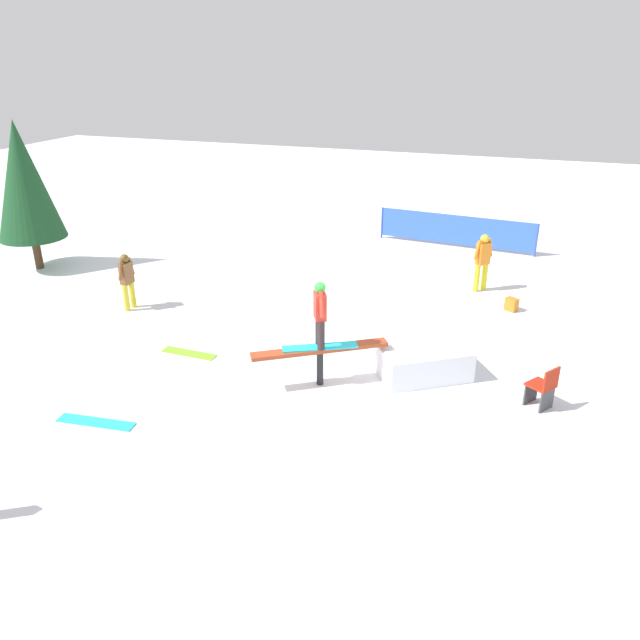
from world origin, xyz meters
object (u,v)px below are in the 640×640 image
object	(u,v)px
rail_feature	(320,353)
bystander_brown	(127,279)
bystander_orange	(483,259)
loose_snowboard_lime	(189,353)
folding_chair	(542,388)
backpack_on_snow	(511,304)
pine_tree_far	(24,181)
loose_snowboard_cyan	(96,422)
main_rider_on_rail	(320,316)

from	to	relation	value
rail_feature	bystander_brown	bearing A→B (deg)	-52.90
bystander_orange	loose_snowboard_lime	distance (m)	8.46
folding_chair	rail_feature	bearing A→B (deg)	-48.12
backpack_on_snow	pine_tree_far	size ratio (longest dim) A/B	0.08
loose_snowboard_cyan	loose_snowboard_lime	world-z (taller)	same
bystander_brown	pine_tree_far	distance (m)	5.29
bystander_brown	pine_tree_far	xyz separation A→B (m)	(4.59, -1.88, 1.85)
loose_snowboard_lime	bystander_orange	bearing A→B (deg)	48.66
rail_feature	loose_snowboard_lime	size ratio (longest dim) A/B	1.94
rail_feature	folding_chair	xyz separation A→B (m)	(-4.26, -0.52, -0.29)
rail_feature	folding_chair	distance (m)	4.30
bystander_brown	bystander_orange	size ratio (longest dim) A/B	0.92
bystander_brown	backpack_on_snow	size ratio (longest dim) A/B	4.39
pine_tree_far	folding_chair	bearing A→B (deg)	166.76
bystander_orange	folding_chair	world-z (taller)	bystander_orange
bystander_orange	folding_chair	size ratio (longest dim) A/B	1.85
loose_snowboard_cyan	pine_tree_far	world-z (taller)	pine_tree_far
bystander_orange	main_rider_on_rail	bearing A→B (deg)	20.04
pine_tree_far	loose_snowboard_lime	bearing A→B (deg)	153.39
main_rider_on_rail	bystander_brown	size ratio (longest dim) A/B	0.98
backpack_on_snow	main_rider_on_rail	bearing A→B (deg)	-93.19
loose_snowboard_cyan	bystander_brown	bearing A→B (deg)	-67.87
loose_snowboard_lime	pine_tree_far	xyz separation A→B (m)	(7.35, -3.68, 2.68)
main_rider_on_rail	rail_feature	bearing A→B (deg)	0.00
main_rider_on_rail	loose_snowboard_lime	distance (m)	3.57
bystander_brown	loose_snowboard_cyan	distance (m)	5.51
backpack_on_snow	loose_snowboard_lime	bearing A→B (deg)	-113.42
loose_snowboard_cyan	pine_tree_far	xyz separation A→B (m)	(7.14, -6.69, 2.68)
main_rider_on_rail	bystander_orange	bearing A→B (deg)	-139.03
rail_feature	backpack_on_snow	world-z (taller)	rail_feature
main_rider_on_rail	loose_snowboard_cyan	bearing A→B (deg)	10.47
rail_feature	bystander_orange	distance (m)	6.95
folding_chair	bystander_orange	bearing A→B (deg)	-128.81
loose_snowboard_cyan	pine_tree_far	bearing A→B (deg)	-48.98
bystander_brown	pine_tree_far	bearing A→B (deg)	69.71
main_rider_on_rail	loose_snowboard_cyan	xyz separation A→B (m)	(3.42, 2.69, -1.50)
main_rider_on_rail	bystander_brown	xyz separation A→B (m)	(5.98, -2.12, -0.67)
backpack_on_snow	bystander_brown	bearing A→B (deg)	-131.49
rail_feature	backpack_on_snow	distance (m)	6.31
rail_feature	loose_snowboard_cyan	distance (m)	4.41
bystander_orange	bystander_brown	bearing A→B (deg)	-21.55
main_rider_on_rail	bystander_brown	distance (m)	6.38
bystander_brown	loose_snowboard_cyan	world-z (taller)	bystander_brown
loose_snowboard_lime	folding_chair	xyz separation A→B (m)	(-7.48, -0.19, 0.40)
bystander_brown	backpack_on_snow	distance (m)	9.96
main_rider_on_rail	bystander_orange	distance (m)	6.97
rail_feature	folding_chair	bearing A→B (deg)	153.59
main_rider_on_rail	loose_snowboard_lime	bearing A→B (deg)	-33.46
bystander_orange	loose_snowboard_cyan	bearing A→B (deg)	8.37
loose_snowboard_cyan	folding_chair	distance (m)	8.33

